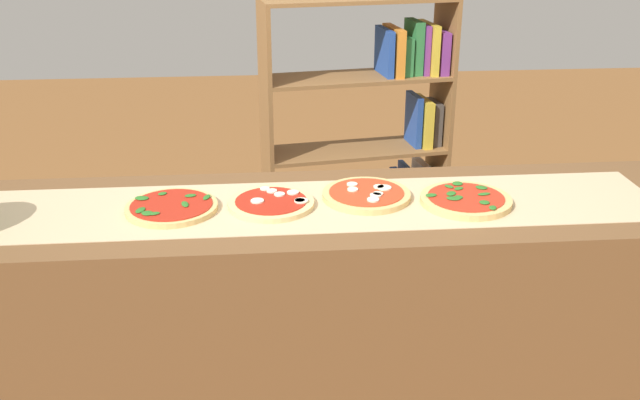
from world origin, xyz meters
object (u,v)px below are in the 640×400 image
Objects in this scene: bookshelf at (381,148)px; pizza_mozzarella_1 at (271,203)px; pizza_mozzarella_2 at (367,195)px; pizza_spinach_3 at (466,200)px; pizza_spinach_0 at (172,207)px.

pizza_mozzarella_1 is at bearing -115.51° from bookshelf.
pizza_mozzarella_1 is 0.96× the size of pizza_mozzarella_2.
pizza_spinach_3 is at bearing -86.61° from bookshelf.
bookshelf reaches higher than pizza_spinach_0.
pizza_spinach_0 is at bearing 178.27° from pizza_spinach_3.
pizza_mozzarella_1 is 0.94× the size of pizza_spinach_3.
pizza_spinach_0 is 0.65m from pizza_mozzarella_2.
bookshelf is (0.89, 1.20, -0.23)m from pizza_spinach_0.
pizza_spinach_3 is at bearing -2.87° from pizza_mozzarella_1.
pizza_mozzarella_1 is at bearing -172.90° from pizza_mozzarella_2.
pizza_mozzarella_2 is (0.64, 0.04, 0.00)m from pizza_spinach_0.
pizza_spinach_3 is 1.25m from bookshelf.
pizza_mozzarella_2 is (0.32, 0.04, 0.00)m from pizza_mozzarella_1.
pizza_mozzarella_2 is 0.99× the size of pizza_spinach_3.
pizza_spinach_3 reaches higher than pizza_mozzarella_1.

